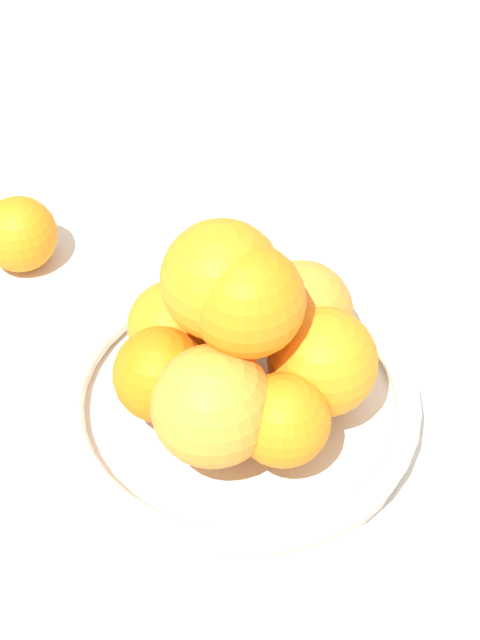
{
  "coord_description": "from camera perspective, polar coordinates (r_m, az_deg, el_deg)",
  "views": [
    {
      "loc": [
        0.23,
        0.45,
        0.62
      ],
      "look_at": [
        0.0,
        0.0,
        0.1
      ],
      "focal_mm": 60.0,
      "sensor_mm": 36.0,
      "label": 1
    }
  ],
  "objects": [
    {
      "name": "fruit_bowl",
      "position": [
        0.79,
        0.0,
        -4.46
      ],
      "size": [
        0.26,
        0.26,
        0.03
      ],
      "color": "silver",
      "rests_on": "ground_plane"
    },
    {
      "name": "ground_plane",
      "position": [
        0.8,
        0.0,
        -5.21
      ],
      "size": [
        4.0,
        4.0,
        0.0
      ],
      "primitive_type": "plane",
      "color": "beige"
    },
    {
      "name": "stray_orange",
      "position": [
        0.91,
        -11.69,
        4.51
      ],
      "size": [
        0.06,
        0.06,
        0.06
      ],
      "primitive_type": "sphere",
      "color": "orange",
      "rests_on": "ground_plane"
    },
    {
      "name": "orange_pile",
      "position": [
        0.74,
        0.14,
        -0.88
      ],
      "size": [
        0.19,
        0.19,
        0.14
      ],
      "color": "orange",
      "rests_on": "fruit_bowl"
    }
  ]
}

